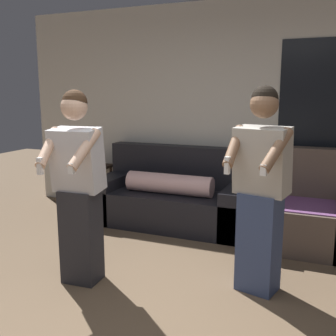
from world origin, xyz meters
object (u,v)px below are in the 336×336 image
object	(u,v)px
couch	(174,198)
person_left	(78,188)
armchair	(305,215)
side_table	(92,172)
person_right	(261,191)

from	to	relation	value
couch	person_left	size ratio (longest dim) A/B	1.18
armchair	side_table	xyz separation A→B (m)	(-2.84, 0.29, 0.19)
person_left	person_right	distance (m)	1.48
couch	person_left	distance (m)	1.82
person_right	person_left	bearing A→B (deg)	-163.89
couch	person_right	distance (m)	1.89
side_table	person_left	distance (m)	2.23
couch	armchair	bearing A→B (deg)	-4.63
armchair	person_left	world-z (taller)	person_left
person_right	couch	bearing A→B (deg)	133.29
armchair	person_right	world-z (taller)	person_right
armchair	side_table	distance (m)	2.86
side_table	person_right	xyz separation A→B (m)	(2.54, -1.49, 0.33)
couch	side_table	distance (m)	1.32
couch	person_left	world-z (taller)	person_left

